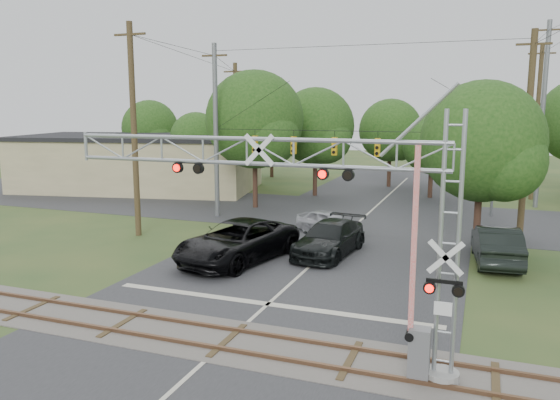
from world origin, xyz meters
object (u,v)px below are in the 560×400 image
at_px(crossing_gantry, 320,208).
at_px(streetlight, 493,151).
at_px(commercial_building, 140,162).
at_px(pickup_black, 237,241).
at_px(car_dark, 330,238).
at_px(traffic_signal_span, 371,137).
at_px(sedan_silver, 329,222).

xyz_separation_m(crossing_gantry, streetlight, (4.77, 25.06, -0.13)).
relative_size(commercial_building, streetlight, 2.81).
relative_size(pickup_black, car_dark, 1.21).
bearing_deg(car_dark, crossing_gantry, -69.98).
relative_size(traffic_signal_span, sedan_silver, 4.75).
distance_m(car_dark, streetlight, 15.91).
bearing_deg(crossing_gantry, commercial_building, 132.51).
bearing_deg(crossing_gantry, sedan_silver, 104.44).
bearing_deg(car_dark, sedan_silver, 112.33).
distance_m(car_dark, sedan_silver, 4.72).
bearing_deg(sedan_silver, commercial_building, 81.77).
distance_m(crossing_gantry, pickup_black, 11.71).
xyz_separation_m(crossing_gantry, car_dark, (-2.84, 11.58, -3.77)).
height_order(pickup_black, streetlight, streetlight).
xyz_separation_m(sedan_silver, commercial_building, (-20.80, 11.10, 1.76)).
distance_m(pickup_black, sedan_silver, 7.69).
bearing_deg(traffic_signal_span, sedan_silver, -130.69).
distance_m(crossing_gantry, commercial_building, 36.98).
bearing_deg(traffic_signal_span, car_dark, -95.26).
bearing_deg(car_dark, streetlight, 66.79).
bearing_deg(pickup_black, streetlight, 67.55).
distance_m(traffic_signal_span, commercial_building, 24.60).
xyz_separation_m(crossing_gantry, pickup_black, (-6.71, 8.87, -3.64)).
bearing_deg(pickup_black, commercial_building, 147.74).
relative_size(traffic_signal_span, pickup_black, 2.74).
xyz_separation_m(crossing_gantry, commercial_building, (-24.94, 27.21, -2.17)).
height_order(sedan_silver, commercial_building, commercial_building).
distance_m(commercial_building, streetlight, 29.86).
relative_size(crossing_gantry, pickup_black, 1.71).
xyz_separation_m(traffic_signal_span, sedan_silver, (-1.93, -2.25, -4.92)).
bearing_deg(commercial_building, sedan_silver, -39.31).
height_order(car_dark, sedan_silver, car_dark).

